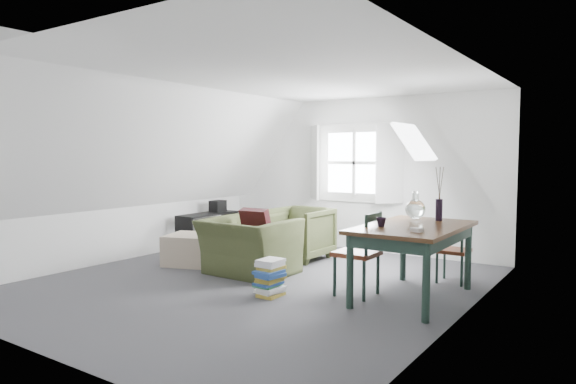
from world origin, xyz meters
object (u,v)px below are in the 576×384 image
Objects in this scene: armchair_near at (249,274)px; ottoman at (191,249)px; dining_chair_far at (452,250)px; armchair_far at (299,259)px; dining_table at (413,235)px; dining_chair_near at (360,252)px; media_shelf at (207,232)px; magazine_stack at (270,278)px.

ottoman reaches higher than armchair_near.
armchair_far is at bearing 6.81° from dining_chair_far.
dining_chair_near is (-0.53, -0.23, -0.21)m from dining_table.
media_shelf is at bearing 123.09° from ottoman.
ottoman is 2.07m from magazine_stack.
media_shelf is (-3.46, 1.20, -0.23)m from dining_chair_near.
ottoman is at bearing 27.00° from dining_chair_far.
media_shelf is at bearing 146.03° from magazine_stack.
dining_table is at bearing -8.80° from media_shelf.
dining_chair_far is (3.46, 1.02, 0.20)m from ottoman.
armchair_far is 2.11× the size of magazine_stack.
dining_table is 4.13m from media_shelf.
armchair_near is 2.62m from dining_chair_far.
armchair_near is 1.75× the size of ottoman.
dining_table is 1.71× the size of dining_chair_near.
dining_chair_far is (2.37, 1.04, 0.41)m from armchair_near.
dining_chair_near is at bearing -158.38° from dining_table.
media_shelf reaches higher than armchair_far.
ottoman is at bearing 0.29° from armchair_near.
dining_chair_far is 0.84× the size of dining_chair_near.
dining_chair_far is 1.93× the size of magazine_stack.
ottoman reaches higher than armchair_far.
armchair_near is at bearing -89.68° from armchair_far.
dining_table is at bearing 1.75° from ottoman.
dining_table is 2.05× the size of dining_chair_far.
armchair_near is 0.98× the size of media_shelf.
media_shelf reaches higher than magazine_stack.
armchair_far is 1.33× the size of ottoman.
dining_chair_far reaches higher than armchair_far.
armchair_near is 1.19m from armchair_far.
dining_table is at bearing 30.87° from magazine_stack.
armchair_near is at bearing -93.44° from dining_chair_near.
media_shelf is at bearing -175.59° from armchair_far.
armchair_far is 0.53× the size of dining_table.
media_shelf is 2.81× the size of magazine_stack.
dining_chair_near is at bearing -14.32° from media_shelf.
armchair_near is at bearing -0.78° from ottoman.
dining_chair_far is 0.69× the size of media_shelf.
media_shelf is 3.18m from magazine_stack.
dining_chair_far is at bearing -2.90° from armchair_far.
media_shelf is (-0.69, 1.06, 0.05)m from ottoman.
dining_chair_far is at bearing 149.61° from dining_chair_near.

